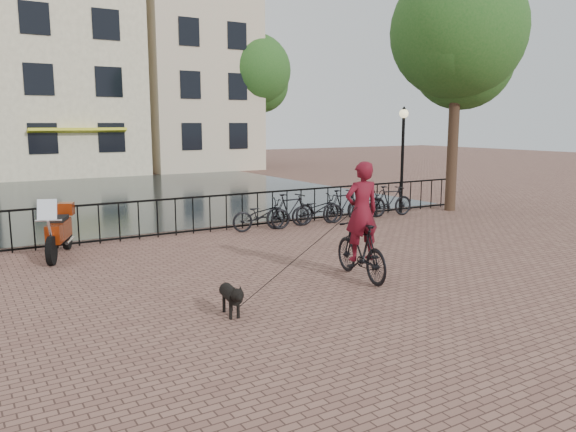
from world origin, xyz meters
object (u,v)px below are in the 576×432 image
motorcycle (59,225)px  cyclist (361,227)px  lamp_post (403,142)px  dog (231,298)px

motorcycle → cyclist: bearing=-25.1°
lamp_post → motorcycle: 10.94m
lamp_post → motorcycle: (-10.80, -0.56, -1.65)m
dog → lamp_post: bearing=42.3°
lamp_post → motorcycle: lamp_post is taller
cyclist → dog: (-3.07, -0.60, -0.74)m
lamp_post → cyclist: size_ratio=1.29×
cyclist → dog: 3.22m
dog → cyclist: bearing=19.7°
cyclist → motorcycle: cyclist is taller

